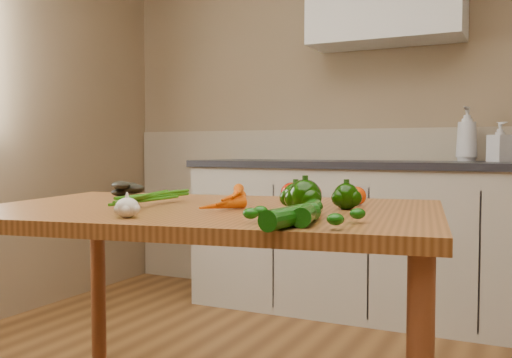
{
  "coord_description": "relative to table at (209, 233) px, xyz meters",
  "views": [
    {
      "loc": [
        0.7,
        -1.11,
        0.97
      ],
      "look_at": [
        -0.19,
        0.73,
        0.86
      ],
      "focal_mm": 40.0,
      "sensor_mm": 36.0,
      "label": 1
    }
  ],
  "objects": [
    {
      "name": "room",
      "position": [
        0.24,
        -0.31,
        0.55
      ],
      "size": [
        4.04,
        5.04,
        2.64
      ],
      "color": "brown",
      "rests_on": "ground"
    },
    {
      "name": "counter_run",
      "position": [
        0.45,
        1.71,
        -0.24
      ],
      "size": [
        2.84,
        0.64,
        1.14
      ],
      "color": "#B1A793",
      "rests_on": "ground"
    },
    {
      "name": "table",
      "position": [
        0.0,
        0.0,
        0.0
      ],
      "size": [
        1.59,
        1.16,
        0.78
      ],
      "rotation": [
        0.0,
        0.0,
        0.16
      ],
      "color": "#9E5F2E",
      "rests_on": "ground"
    },
    {
      "name": "soap_bottle_a",
      "position": [
        0.61,
        1.88,
        0.36
      ],
      "size": [
        0.14,
        0.14,
        0.31
      ],
      "primitive_type": "imported",
      "rotation": [
        0.0,
        0.0,
        6.13
      ],
      "color": "silver",
      "rests_on": "counter_run"
    },
    {
      "name": "soap_bottle_b",
      "position": [
        0.78,
        1.79,
        0.31
      ],
      "size": [
        0.14,
        0.14,
        0.22
      ],
      "primitive_type": "imported",
      "rotation": [
        0.0,
        0.0,
        0.82
      ],
      "color": "silver",
      "rests_on": "counter_run"
    },
    {
      "name": "carrot_bunch",
      "position": [
        -0.0,
        -0.02,
        0.12
      ],
      "size": [
        0.3,
        0.25,
        0.07
      ],
      "primitive_type": null,
      "rotation": [
        0.0,
        0.0,
        0.16
      ],
      "color": "#E15505",
      "rests_on": "table"
    },
    {
      "name": "leafy_greens",
      "position": [
        -0.54,
        0.24,
        0.14
      ],
      "size": [
        0.21,
        0.19,
        0.1
      ],
      "primitive_type": null,
      "color": "black",
      "rests_on": "table"
    },
    {
      "name": "garlic_bulb",
      "position": [
        -0.05,
        -0.35,
        0.11
      ],
      "size": [
        0.07,
        0.07,
        0.06
      ],
      "primitive_type": "ellipsoid",
      "color": "white",
      "rests_on": "table"
    },
    {
      "name": "pepper_a",
      "position": [
        0.28,
        0.05,
        0.13
      ],
      "size": [
        0.08,
        0.08,
        0.08
      ],
      "primitive_type": "sphere",
      "color": "#0D3102",
      "rests_on": "table"
    },
    {
      "name": "pepper_b",
      "position": [
        0.43,
        0.12,
        0.13
      ],
      "size": [
        0.08,
        0.08,
        0.08
      ],
      "primitive_type": "sphere",
      "color": "#0D3102",
      "rests_on": "table"
    },
    {
      "name": "pepper_c",
      "position": [
        0.35,
        -0.04,
        0.14
      ],
      "size": [
        0.1,
        0.1,
        0.1
      ],
      "primitive_type": "sphere",
      "color": "#0D3102",
      "rests_on": "table"
    },
    {
      "name": "tomato_a",
      "position": [
        0.2,
        0.22,
        0.12
      ],
      "size": [
        0.08,
        0.08,
        0.07
      ],
      "primitive_type": "ellipsoid",
      "color": "#951102",
      "rests_on": "table"
    },
    {
      "name": "tomato_b",
      "position": [
        0.27,
        0.21,
        0.12
      ],
      "size": [
        0.08,
        0.08,
        0.07
      ],
      "primitive_type": "ellipsoid",
      "color": "#DF3D05",
      "rests_on": "table"
    },
    {
      "name": "tomato_c",
      "position": [
        0.42,
        0.25,
        0.12
      ],
      "size": [
        0.07,
        0.07,
        0.06
      ],
      "primitive_type": "ellipsoid",
      "color": "#DF3D05",
      "rests_on": "table"
    },
    {
      "name": "zucchini_a",
      "position": [
        0.43,
        -0.22,
        0.11
      ],
      "size": [
        0.11,
        0.26,
        0.05
      ],
      "primitive_type": "cylinder",
      "rotation": [
        1.57,
        0.0,
        0.22
      ],
      "color": "#0A4607",
      "rests_on": "table"
    },
    {
      "name": "zucchini_b",
      "position": [
        0.42,
        -0.32,
        0.11
      ],
      "size": [
        0.07,
        0.23,
        0.05
      ],
      "primitive_type": "cylinder",
      "rotation": [
        1.57,
        0.0,
        -0.1
      ],
      "color": "#0A4607",
      "rests_on": "table"
    }
  ]
}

